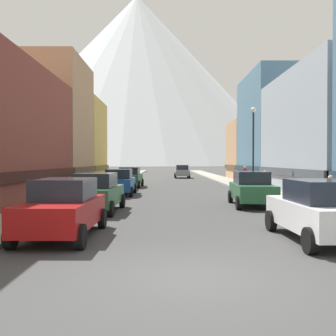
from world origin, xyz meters
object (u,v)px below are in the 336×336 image
object	(u,v)px
potted_plant_1	(331,200)
streetlamp_right	(253,137)
car_left_0	(63,208)
potted_plant_0	(76,186)
potted_plant_2	(76,185)
car_right_1	(252,189)
pedestrian_0	(265,182)
car_left_1	(97,192)
car_right_0	(320,210)
car_left_2	(120,182)
car_left_3	(130,177)
pedestrian_2	(245,177)
pedestrian_1	(330,196)
car_driving_0	(182,171)

from	to	relation	value
potted_plant_1	streetlamp_right	xyz separation A→B (m)	(-1.65, 8.79, 3.45)
streetlamp_right	car_left_0	bearing A→B (deg)	-121.48
potted_plant_0	car_left_0	bearing A→B (deg)	-78.50
potted_plant_0	potted_plant_2	xyz separation A→B (m)	(0.00, 0.01, 0.03)
car_right_1	pedestrian_0	distance (m)	7.42
car_left_1	potted_plant_1	world-z (taller)	car_left_1
potted_plant_1	potted_plant_2	size ratio (longest dim) A/B	0.79
car_right_0	potted_plant_1	world-z (taller)	car_right_0
car_left_1	potted_plant_2	distance (m)	10.35
car_left_2	car_right_0	world-z (taller)	same
car_left_3	pedestrian_2	bearing A→B (deg)	-4.22
potted_plant_0	pedestrian_1	world-z (taller)	pedestrian_1
potted_plant_1	potted_plant_2	world-z (taller)	potted_plant_2
car_driving_0	pedestrian_0	bearing A→B (deg)	-80.05
streetlamp_right	potted_plant_1	bearing A→B (deg)	-79.36
car_right_0	pedestrian_2	size ratio (longest dim) A/B	2.54
potted_plant_0	streetlamp_right	bearing A→B (deg)	-3.64
pedestrian_0	pedestrian_2	bearing A→B (deg)	90.00
car_left_3	streetlamp_right	distance (m)	12.55
car_left_0	car_left_3	xyz separation A→B (m)	(-0.00, 22.96, 0.00)
pedestrian_1	pedestrian_2	xyz separation A→B (m)	(-0.00, 17.80, 0.09)
pedestrian_2	car_left_3	bearing A→B (deg)	175.78
car_left_3	potted_plant_2	size ratio (longest dim) A/B	4.82
car_left_3	car_right_0	distance (m)	24.82
car_left_3	car_right_1	size ratio (longest dim) A/B	0.99
car_left_1	pedestrian_0	size ratio (longest dim) A/B	2.93
car_left_1	car_driving_0	xyz separation A→B (m)	(5.40, 35.91, 0.00)
car_left_0	car_right_1	bearing A→B (deg)	47.49
car_left_0	car_right_0	distance (m)	7.63
pedestrian_0	pedestrian_2	xyz separation A→B (m)	(-0.00, 6.92, 0.12)
pedestrian_0	pedestrian_2	size ratio (longest dim) A/B	0.87
car_driving_0	potted_plant_2	world-z (taller)	car_driving_0
pedestrian_1	streetlamp_right	world-z (taller)	streetlamp_right
potted_plant_2	pedestrian_2	bearing A→B (deg)	26.06
potted_plant_1	pedestrian_0	distance (m)	9.18
car_left_1	car_left_3	bearing A→B (deg)	90.00
car_left_0	potted_plant_0	distance (m)	16.06
car_left_1	car_left_2	distance (m)	8.90
car_left_2	pedestrian_2	bearing A→B (deg)	36.41
car_driving_0	streetlamp_right	world-z (taller)	streetlamp_right
car_driving_0	pedestrian_0	distance (m)	26.92
potted_plant_2	pedestrian_1	bearing A→B (deg)	-40.51
car_left_2	potted_plant_2	world-z (taller)	car_left_2
car_left_1	car_driving_0	bearing A→B (deg)	81.44
pedestrian_2	streetlamp_right	size ratio (longest dim) A/B	0.30
car_left_2	pedestrian_2	distance (m)	12.49
car_left_0	streetlamp_right	xyz separation A→B (m)	(9.15, 14.94, 3.09)
car_driving_0	pedestrian_2	world-z (taller)	pedestrian_2
car_right_0	pedestrian_1	size ratio (longest dim) A/B	2.81
potted_plant_1	pedestrian_1	size ratio (longest dim) A/B	0.46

